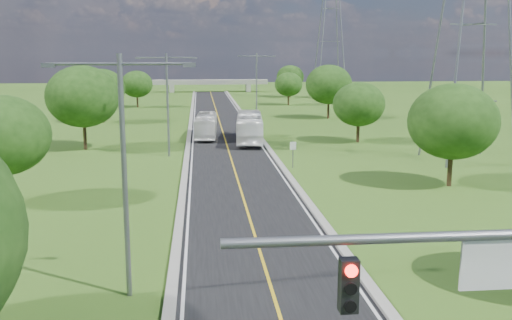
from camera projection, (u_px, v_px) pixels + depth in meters
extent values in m
plane|color=#325618|center=(223.00, 134.00, 71.45)|extent=(260.00, 260.00, 0.00)
cube|color=black|center=(221.00, 128.00, 77.32)|extent=(8.00, 150.00, 0.06)
cube|color=gray|center=(190.00, 128.00, 76.89)|extent=(0.50, 150.00, 0.22)
cube|color=gray|center=(253.00, 127.00, 77.72)|extent=(0.50, 150.00, 0.22)
cylinder|color=slate|center=(443.00, 237.00, 10.73)|extent=(8.40, 0.20, 0.20)
cube|color=black|center=(349.00, 285.00, 10.72)|extent=(0.35, 0.28, 1.05)
cylinder|color=#FF140C|center=(351.00, 271.00, 10.50)|extent=(0.24, 0.06, 0.24)
cube|color=white|center=(492.00, 265.00, 10.94)|extent=(1.25, 0.06, 1.00)
cylinder|color=slate|center=(293.00, 155.00, 50.22)|extent=(0.08, 0.08, 2.40)
cube|color=white|center=(293.00, 146.00, 50.05)|extent=(0.55, 0.04, 0.70)
cube|color=gray|center=(172.00, 88.00, 148.54)|extent=(1.20, 3.00, 2.00)
cube|color=gray|center=(248.00, 88.00, 150.49)|extent=(1.20, 3.00, 2.00)
cube|color=gray|center=(210.00, 82.00, 149.22)|extent=(30.00, 3.00, 1.20)
cylinder|color=slate|center=(125.00, 179.00, 23.00)|extent=(0.22, 0.22, 10.00)
cylinder|color=slate|center=(83.00, 64.00, 22.02)|extent=(2.80, 0.12, 0.12)
cylinder|color=slate|center=(156.00, 64.00, 22.29)|extent=(2.80, 0.12, 0.12)
cube|color=slate|center=(48.00, 65.00, 21.90)|extent=(0.50, 0.25, 0.18)
cube|color=slate|center=(189.00, 65.00, 22.43)|extent=(0.50, 0.25, 0.18)
cylinder|color=slate|center=(168.00, 106.00, 55.28)|extent=(0.22, 0.22, 10.00)
cylinder|color=slate|center=(151.00, 58.00, 54.29)|extent=(2.80, 0.12, 0.12)
cylinder|color=slate|center=(181.00, 58.00, 54.57)|extent=(2.80, 0.12, 0.12)
cube|color=slate|center=(138.00, 58.00, 54.18)|extent=(0.50, 0.25, 0.18)
cube|color=slate|center=(195.00, 58.00, 54.70)|extent=(0.50, 0.25, 0.18)
cylinder|color=slate|center=(257.00, 86.00, 88.72)|extent=(0.22, 0.22, 10.00)
cylinder|color=slate|center=(248.00, 56.00, 87.74)|extent=(2.80, 0.12, 0.12)
cylinder|color=slate|center=(266.00, 56.00, 88.01)|extent=(2.80, 0.12, 0.12)
cube|color=slate|center=(239.00, 56.00, 87.62)|extent=(0.50, 0.25, 0.18)
cube|color=slate|center=(274.00, 56.00, 88.14)|extent=(0.50, 0.25, 0.18)
cylinder|color=black|center=(6.00, 184.00, 38.35)|extent=(0.36, 0.36, 2.70)
ellipsoid|color=#1B3C10|center=(2.00, 135.00, 37.74)|extent=(6.30, 6.30, 5.36)
cylinder|color=black|center=(85.00, 134.00, 59.92)|extent=(0.36, 0.36, 3.24)
ellipsoid|color=#1B3C10|center=(83.00, 97.00, 59.19)|extent=(7.56, 7.56, 6.43)
cylinder|color=black|center=(103.00, 113.00, 83.23)|extent=(0.36, 0.36, 2.88)
ellipsoid|color=#1B3C10|center=(102.00, 89.00, 82.58)|extent=(6.72, 6.72, 5.71)
cylinder|color=black|center=(137.00, 101.00, 106.98)|extent=(0.36, 0.36, 2.52)
ellipsoid|color=#1B3C10|center=(137.00, 84.00, 106.41)|extent=(5.88, 5.88, 5.00)
cylinder|color=black|center=(450.00, 167.00, 43.40)|extent=(0.36, 0.36, 2.88)
ellipsoid|color=#1B3C10|center=(453.00, 122.00, 42.76)|extent=(6.72, 6.72, 5.71)
cylinder|color=black|center=(358.00, 131.00, 64.86)|extent=(0.36, 0.36, 2.52)
ellipsoid|color=#1B3C10|center=(359.00, 104.00, 64.29)|extent=(5.88, 5.88, 5.00)
cylinder|color=black|center=(328.00, 109.00, 88.48)|extent=(0.36, 0.36, 3.06)
ellipsoid|color=#1B3C10|center=(329.00, 84.00, 87.79)|extent=(7.14, 7.14, 6.07)
cylinder|color=black|center=(288.00, 99.00, 111.77)|extent=(0.36, 0.36, 2.34)
ellipsoid|color=#1B3C10|center=(289.00, 84.00, 111.24)|extent=(5.46, 5.46, 4.64)
cylinder|color=black|center=(290.00, 91.00, 131.64)|extent=(0.36, 0.36, 2.70)
ellipsoid|color=#1B3C10|center=(290.00, 77.00, 131.03)|extent=(6.30, 6.30, 5.36)
imported|color=white|center=(249.00, 127.00, 64.66)|extent=(3.76, 12.11, 3.32)
imported|color=white|center=(206.00, 126.00, 68.30)|extent=(2.88, 10.16, 2.80)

